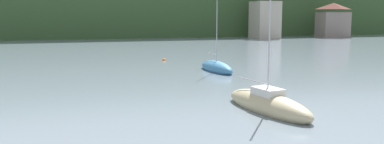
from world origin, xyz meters
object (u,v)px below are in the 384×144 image
(shore_building_west, at_px, (265,15))
(mooring_buoy_mid, at_px, (164,60))
(sailboat_mid_10, at_px, (267,104))
(shore_building_westcentral, at_px, (333,21))
(sailboat_far_3, at_px, (216,68))

(shore_building_west, relative_size, mooring_buoy_mid, 22.86)
(sailboat_mid_10, height_order, mooring_buoy_mid, sailboat_mid_10)
(shore_building_westcentral, height_order, sailboat_far_3, shore_building_westcentral)
(shore_building_west, relative_size, sailboat_mid_10, 1.50)
(shore_building_westcentral, distance_m, sailboat_mid_10, 65.25)
(shore_building_west, bearing_deg, shore_building_westcentral, -2.55)
(shore_building_westcentral, distance_m, mooring_buoy_mid, 50.78)
(mooring_buoy_mid, bearing_deg, sailboat_mid_10, -89.48)
(shore_building_westcentral, relative_size, sailboat_mid_10, 1.11)
(shore_building_westcentral, bearing_deg, sailboat_far_3, -134.80)
(sailboat_mid_10, bearing_deg, shore_building_west, 143.41)
(shore_building_west, xyz_separation_m, sailboat_far_3, (-23.84, -39.22, -4.14))
(sailboat_far_3, distance_m, mooring_buoy_mid, 8.58)
(shore_building_westcentral, bearing_deg, mooring_buoy_mid, -143.26)
(shore_building_west, xyz_separation_m, shore_building_westcentral, (14.47, -0.64, -1.15))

